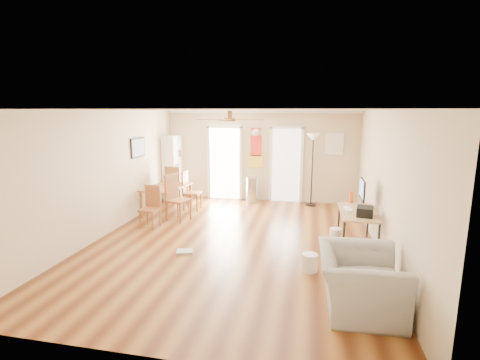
% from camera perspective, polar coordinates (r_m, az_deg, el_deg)
% --- Properties ---
extents(floor, '(7.00, 7.00, 0.00)m').
position_cam_1_polar(floor, '(7.22, -0.98, -9.90)').
color(floor, brown).
rests_on(floor, ground).
extents(ceiling, '(5.50, 7.00, 0.00)m').
position_cam_1_polar(ceiling, '(6.74, -1.05, 11.20)').
color(ceiling, silver).
rests_on(ceiling, floor).
extents(wall_back, '(5.50, 0.04, 2.60)m').
position_cam_1_polar(wall_back, '(10.27, 3.28, 3.86)').
color(wall_back, beige).
rests_on(wall_back, floor).
extents(wall_front, '(5.50, 0.04, 2.60)m').
position_cam_1_polar(wall_front, '(3.65, -13.31, -9.81)').
color(wall_front, beige).
rests_on(wall_front, floor).
extents(wall_left, '(0.04, 7.00, 2.60)m').
position_cam_1_polar(wall_left, '(7.93, -20.80, 1.02)').
color(wall_left, beige).
rests_on(wall_left, floor).
extents(wall_right, '(0.04, 7.00, 2.60)m').
position_cam_1_polar(wall_right, '(6.82, 22.15, -0.60)').
color(wall_right, beige).
rests_on(wall_right, floor).
extents(crown_molding, '(5.50, 7.00, 0.08)m').
position_cam_1_polar(crown_molding, '(6.74, -1.05, 10.86)').
color(crown_molding, white).
rests_on(crown_molding, wall_back).
extents(kitchen_doorway, '(0.90, 0.10, 2.10)m').
position_cam_1_polar(kitchen_doorway, '(10.49, -2.44, 2.64)').
color(kitchen_doorway, white).
rests_on(kitchen_doorway, wall_back).
extents(bathroom_doorway, '(0.80, 0.10, 2.10)m').
position_cam_1_polar(bathroom_doorway, '(10.21, 7.42, 2.33)').
color(bathroom_doorway, white).
rests_on(bathroom_doorway, wall_back).
extents(wall_decal, '(0.46, 0.03, 1.10)m').
position_cam_1_polar(wall_decal, '(10.24, 2.58, 5.25)').
color(wall_decal, red).
rests_on(wall_decal, wall_back).
extents(ac_grille, '(0.50, 0.04, 0.60)m').
position_cam_1_polar(ac_grille, '(10.11, 14.91, 5.67)').
color(ac_grille, white).
rests_on(ac_grille, wall_back).
extents(framed_poster, '(0.04, 0.66, 0.48)m').
position_cam_1_polar(framed_poster, '(9.06, -16.12, 5.03)').
color(framed_poster, black).
rests_on(framed_poster, wall_left).
extents(ceiling_fan, '(1.24, 1.24, 0.20)m').
position_cam_1_polar(ceiling_fan, '(6.45, -1.64, 9.70)').
color(ceiling_fan, '#593819').
rests_on(ceiling_fan, ceiling).
extents(bookshelf, '(0.43, 0.87, 1.88)m').
position_cam_1_polar(bookshelf, '(10.68, -10.64, 2.01)').
color(bookshelf, white).
rests_on(bookshelf, floor).
extents(dining_table, '(1.00, 1.48, 0.69)m').
position_cam_1_polar(dining_table, '(9.32, -11.66, -3.05)').
color(dining_table, '#A25D34').
rests_on(dining_table, floor).
extents(dining_chair_right_a, '(0.43, 0.43, 1.02)m').
position_cam_1_polar(dining_chair_right_a, '(9.44, -7.70, -1.73)').
color(dining_chair_right_a, '#A86C36').
rests_on(dining_chair_right_a, floor).
extents(dining_chair_right_b, '(0.57, 0.57, 1.10)m').
position_cam_1_polar(dining_chair_right_b, '(8.54, -9.86, -2.87)').
color(dining_chair_right_b, '#94572F').
rests_on(dining_chair_right_b, floor).
extents(dining_chair_near, '(0.41, 0.41, 0.94)m').
position_cam_1_polar(dining_chair_near, '(8.18, -14.39, -4.28)').
color(dining_chair_near, brown).
rests_on(dining_chair_near, floor).
extents(dining_chair_far, '(0.51, 0.51, 1.10)m').
position_cam_1_polar(dining_chair_far, '(9.95, -10.17, -0.91)').
color(dining_chair_far, '#976130').
rests_on(dining_chair_far, floor).
extents(trash_can, '(0.36, 0.36, 0.73)m').
position_cam_1_polar(trash_can, '(10.13, 1.96, -1.61)').
color(trash_can, '#B0B0B2').
rests_on(trash_can, floor).
extents(torchiere_lamp, '(0.44, 0.44, 1.99)m').
position_cam_1_polar(torchiere_lamp, '(9.88, 11.52, 1.58)').
color(torchiere_lamp, black).
rests_on(torchiere_lamp, floor).
extents(computer_desk, '(0.66, 1.33, 0.71)m').
position_cam_1_polar(computer_desk, '(7.21, 18.28, -7.51)').
color(computer_desk, tan).
rests_on(computer_desk, floor).
extents(imac, '(0.18, 0.60, 0.55)m').
position_cam_1_polar(imac, '(7.39, 19.07, -2.02)').
color(imac, black).
rests_on(imac, computer_desk).
extents(keyboard, '(0.15, 0.39, 0.01)m').
position_cam_1_polar(keyboard, '(7.20, 17.02, -4.44)').
color(keyboard, silver).
rests_on(keyboard, computer_desk).
extents(printer, '(0.33, 0.37, 0.17)m').
position_cam_1_polar(printer, '(6.81, 19.47, -4.81)').
color(printer, black).
rests_on(printer, computer_desk).
extents(orange_bottle, '(0.10, 0.10, 0.24)m').
position_cam_1_polar(orange_bottle, '(7.67, 17.48, -2.65)').
color(orange_bottle, '#E45214').
rests_on(orange_bottle, computer_desk).
extents(wastebasket_a, '(0.27, 0.27, 0.27)m').
position_cam_1_polar(wastebasket_a, '(7.44, 15.10, -8.55)').
color(wastebasket_a, silver).
rests_on(wastebasket_a, floor).
extents(wastebasket_b, '(0.28, 0.28, 0.30)m').
position_cam_1_polar(wastebasket_b, '(6.04, 11.16, -12.93)').
color(wastebasket_b, silver).
rests_on(wastebasket_b, floor).
extents(floor_cloth, '(0.35, 0.30, 0.04)m').
position_cam_1_polar(floor_cloth, '(6.77, -8.89, -11.32)').
color(floor_cloth, '#A3A49E').
rests_on(floor_cloth, floor).
extents(armchair, '(1.07, 1.22, 0.78)m').
position_cam_1_polar(armchair, '(5.07, 18.71, -15.21)').
color(armchair, '#9C9C97').
rests_on(armchair, floor).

